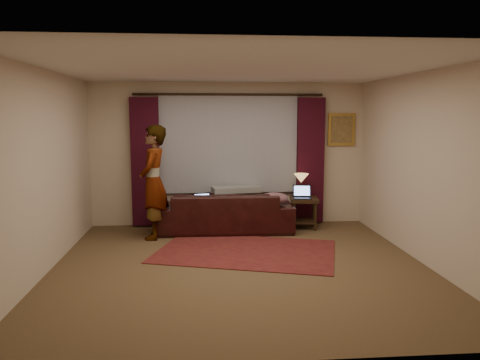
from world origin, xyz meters
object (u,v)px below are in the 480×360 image
object	(u,v)px
sofa	(225,204)
tiffany_lamp	(301,185)
end_table	(304,213)
person	(154,182)
laptop_sofa	(204,200)
laptop_table	(302,192)

from	to	relation	value
sofa	tiffany_lamp	world-z (taller)	tiffany_lamp
end_table	person	xyz separation A→B (m)	(-2.60, -0.46, 0.65)
laptop_sofa	end_table	distance (m)	1.83
sofa	laptop_table	distance (m)	1.38
sofa	laptop_sofa	size ratio (longest dim) A/B	7.39
laptop_table	person	distance (m)	2.59
sofa	person	bearing A→B (deg)	18.82
laptop_table	person	bearing A→B (deg)	-163.56
laptop_sofa	laptop_table	bearing A→B (deg)	-10.62
tiffany_lamp	end_table	bearing A→B (deg)	-57.80
sofa	laptop_sofa	xyz separation A→B (m)	(-0.36, -0.19, 0.11)
sofa	laptop_sofa	bearing A→B (deg)	28.23
laptop_sofa	end_table	bearing A→B (deg)	-8.31
sofa	end_table	world-z (taller)	sofa
laptop_table	sofa	bearing A→B (deg)	-171.88
laptop_sofa	tiffany_lamp	size ratio (longest dim) A/B	0.75
end_table	laptop_sofa	bearing A→B (deg)	-171.45
tiffany_lamp	person	bearing A→B (deg)	-168.31
end_table	person	bearing A→B (deg)	-170.00
sofa	laptop_sofa	distance (m)	0.42
sofa	end_table	size ratio (longest dim) A/B	4.24
tiffany_lamp	person	xyz separation A→B (m)	(-2.56, -0.53, 0.16)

